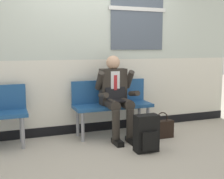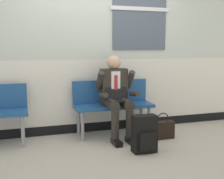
# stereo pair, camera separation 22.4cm
# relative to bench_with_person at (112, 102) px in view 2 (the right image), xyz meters

# --- Properties ---
(ground_plane) EXTENTS (18.00, 18.00, 0.00)m
(ground_plane) POSITION_rel_bench_with_person_xyz_m (-0.19, -0.31, -0.51)
(ground_plane) COLOR #B2A899
(station_wall) EXTENTS (5.08, 0.17, 2.74)m
(station_wall) POSITION_rel_bench_with_person_xyz_m (-0.18, 0.28, 0.86)
(station_wall) COLOR beige
(station_wall) RESTS_ON ground
(bench_with_person) EXTENTS (1.21, 0.42, 0.85)m
(bench_with_person) POSITION_rel_bench_with_person_xyz_m (0.00, 0.00, 0.00)
(bench_with_person) COLOR navy
(bench_with_person) RESTS_ON ground
(person_seated) EXTENTS (0.57, 0.70, 1.24)m
(person_seated) POSITION_rel_bench_with_person_xyz_m (-0.00, -0.19, 0.15)
(person_seated) COLOR #2D2823
(person_seated) RESTS_ON ground
(backpack) EXTENTS (0.31, 0.21, 0.49)m
(backpack) POSITION_rel_bench_with_person_xyz_m (0.15, -0.91, -0.28)
(backpack) COLOR black
(backpack) RESTS_ON ground
(handbag) EXTENTS (0.35, 0.12, 0.40)m
(handbag) POSITION_rel_bench_with_person_xyz_m (0.64, -0.47, -0.38)
(handbag) COLOR black
(handbag) RESTS_ON ground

